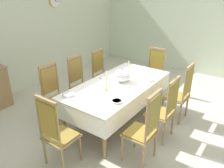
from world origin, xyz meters
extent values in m
cube|color=beige|center=(0.00, 0.00, -0.02)|extent=(7.06, 5.79, 0.04)
cube|color=beige|center=(0.00, 2.94, 1.54)|extent=(7.06, 0.08, 3.08)
cube|color=beige|center=(3.57, 0.00, 1.54)|extent=(0.08, 5.79, 3.08)
cylinder|color=#9D784B|center=(-1.02, -0.28, 0.37)|extent=(0.07, 0.07, 0.75)
cylinder|color=#917150|center=(1.02, -0.28, 0.37)|extent=(0.07, 0.07, 0.75)
cylinder|color=#987E53|center=(-1.02, 0.61, 0.37)|extent=(0.07, 0.07, 0.75)
cylinder|color=#977248|center=(1.02, 0.61, 0.37)|extent=(0.07, 0.07, 0.75)
cube|color=#99734E|center=(0.00, 0.16, 0.71)|extent=(2.11, 0.97, 0.08)
cube|color=#9A784F|center=(0.00, 0.16, 0.76)|extent=(2.23, 1.09, 0.03)
cube|color=white|center=(0.00, 0.16, 0.78)|extent=(2.25, 1.11, 0.00)
cube|color=white|center=(0.00, -0.38, 0.61)|extent=(2.25, 0.00, 0.34)
cube|color=white|center=(0.00, 0.71, 0.61)|extent=(2.25, 0.00, 0.34)
cube|color=white|center=(-1.12, 0.16, 0.61)|extent=(0.00, 1.11, 0.34)
cube|color=white|center=(1.12, 0.16, 0.61)|extent=(0.00, 1.11, 0.34)
cylinder|color=#9A7754|center=(-0.91, -0.54, 0.22)|extent=(0.04, 0.04, 0.45)
cylinder|color=#937A4C|center=(-0.53, -0.54, 0.22)|extent=(0.04, 0.04, 0.45)
cylinder|color=#9A7752|center=(-0.91, -0.90, 0.22)|extent=(0.04, 0.04, 0.45)
cylinder|color=#9F8049|center=(-0.53, -0.90, 0.22)|extent=(0.04, 0.04, 0.45)
cube|color=#9A784F|center=(-0.72, -0.72, 0.46)|extent=(0.44, 0.42, 0.03)
cube|color=olive|center=(-0.72, -0.72, 0.48)|extent=(0.40, 0.38, 0.02)
cylinder|color=#9C7351|center=(-0.92, -0.91, 0.82)|extent=(0.03, 0.03, 0.69)
cylinder|color=#927157|center=(-0.53, -0.91, 0.82)|extent=(0.03, 0.03, 0.69)
cube|color=olive|center=(-0.72, -0.91, 0.85)|extent=(0.34, 0.02, 0.52)
cube|color=#9A784F|center=(-0.72, -0.91, 1.16)|extent=(0.40, 0.04, 0.04)
cylinder|color=#947E52|center=(-0.53, 0.87, 0.22)|extent=(0.04, 0.04, 0.45)
cylinder|color=#A17149|center=(-0.91, 0.87, 0.22)|extent=(0.04, 0.04, 0.45)
cylinder|color=#9A7F4F|center=(-0.53, 1.23, 0.22)|extent=(0.04, 0.04, 0.45)
cylinder|color=#9B7C4D|center=(-0.91, 1.23, 0.22)|extent=(0.04, 0.04, 0.45)
cube|color=#9A784F|center=(-0.72, 1.05, 0.46)|extent=(0.44, 0.42, 0.03)
cube|color=olive|center=(-0.72, 1.05, 0.48)|extent=(0.40, 0.38, 0.02)
cylinder|color=#A17751|center=(-0.53, 1.24, 0.80)|extent=(0.03, 0.03, 0.66)
cylinder|color=#A37E48|center=(-0.92, 1.24, 0.80)|extent=(0.03, 0.03, 0.66)
cube|color=olive|center=(-0.72, 1.24, 0.84)|extent=(0.34, 0.02, 0.50)
cube|color=#9A784F|center=(-0.72, 1.24, 1.13)|extent=(0.40, 0.04, 0.04)
cylinder|color=#9A7147|center=(-0.22, -0.54, 0.22)|extent=(0.04, 0.04, 0.45)
cylinder|color=#9C7855|center=(0.16, -0.54, 0.22)|extent=(0.04, 0.04, 0.45)
cylinder|color=#A3804F|center=(-0.22, -0.90, 0.22)|extent=(0.04, 0.04, 0.45)
cylinder|color=#A37C53|center=(0.16, -0.90, 0.22)|extent=(0.04, 0.04, 0.45)
cube|color=#9A784F|center=(-0.03, -0.72, 0.46)|extent=(0.44, 0.42, 0.03)
cube|color=olive|center=(-0.03, -0.72, 0.48)|extent=(0.40, 0.38, 0.02)
cylinder|color=#94734F|center=(-0.22, -0.91, 0.80)|extent=(0.03, 0.03, 0.65)
cylinder|color=#927956|center=(0.17, -0.91, 0.80)|extent=(0.03, 0.03, 0.65)
cube|color=olive|center=(-0.03, -0.91, 0.83)|extent=(0.34, 0.02, 0.49)
cube|color=#9A784F|center=(-0.03, -0.91, 1.12)|extent=(0.40, 0.04, 0.04)
cylinder|color=#958059|center=(0.16, 0.87, 0.22)|extent=(0.04, 0.04, 0.45)
cylinder|color=#957B4F|center=(-0.22, 0.87, 0.22)|extent=(0.04, 0.04, 0.45)
cylinder|color=#906D54|center=(0.16, 1.23, 0.22)|extent=(0.04, 0.04, 0.45)
cylinder|color=#927049|center=(-0.22, 1.23, 0.22)|extent=(0.04, 0.04, 0.45)
cube|color=#9A784F|center=(-0.03, 1.05, 0.46)|extent=(0.44, 0.42, 0.03)
cube|color=olive|center=(-0.03, 1.05, 0.48)|extent=(0.40, 0.38, 0.02)
cylinder|color=#968150|center=(0.17, 1.24, 0.80)|extent=(0.03, 0.03, 0.65)
cylinder|color=#A26F50|center=(-0.22, 1.24, 0.80)|extent=(0.03, 0.03, 0.65)
cube|color=olive|center=(-0.03, 1.24, 0.83)|extent=(0.34, 0.02, 0.49)
cube|color=#9A784F|center=(-0.03, 1.24, 1.12)|extent=(0.40, 0.04, 0.04)
cylinder|color=#958057|center=(0.53, -0.54, 0.22)|extent=(0.04, 0.04, 0.45)
cylinder|color=#9B804E|center=(0.91, -0.54, 0.22)|extent=(0.04, 0.04, 0.45)
cylinder|color=olive|center=(0.53, -0.90, 0.22)|extent=(0.04, 0.04, 0.45)
cylinder|color=#9C7B53|center=(0.91, -0.90, 0.22)|extent=(0.04, 0.04, 0.45)
cube|color=#9A784F|center=(0.72, -0.72, 0.46)|extent=(0.44, 0.42, 0.03)
cube|color=olive|center=(0.72, -0.72, 0.48)|extent=(0.40, 0.38, 0.02)
cylinder|color=#937D4D|center=(0.53, -0.91, 0.81)|extent=(0.03, 0.03, 0.67)
cylinder|color=#A0804A|center=(0.92, -0.91, 0.81)|extent=(0.03, 0.03, 0.67)
cube|color=olive|center=(0.72, -0.91, 0.84)|extent=(0.34, 0.02, 0.51)
cube|color=#9A784F|center=(0.72, -0.91, 1.14)|extent=(0.40, 0.04, 0.04)
cylinder|color=#A07C47|center=(0.91, 0.87, 0.22)|extent=(0.04, 0.04, 0.45)
cylinder|color=#957249|center=(0.53, 0.87, 0.22)|extent=(0.04, 0.04, 0.45)
cylinder|color=#90824D|center=(0.91, 1.23, 0.22)|extent=(0.04, 0.04, 0.45)
cylinder|color=#967257|center=(0.53, 1.23, 0.22)|extent=(0.04, 0.04, 0.45)
cube|color=#9A784F|center=(0.72, 1.05, 0.46)|extent=(0.44, 0.42, 0.03)
cube|color=olive|center=(0.72, 1.05, 0.48)|extent=(0.40, 0.38, 0.02)
cylinder|color=#978057|center=(0.92, 1.24, 0.78)|extent=(0.03, 0.03, 0.61)
cylinder|color=#94724A|center=(0.53, 1.24, 0.78)|extent=(0.03, 0.03, 0.61)
cube|color=olive|center=(0.72, 1.24, 0.81)|extent=(0.34, 0.02, 0.46)
cube|color=#9A784F|center=(0.72, 1.24, 1.08)|extent=(0.40, 0.04, 0.04)
cylinder|color=#A37859|center=(-1.28, 0.35, 0.22)|extent=(0.04, 0.04, 0.45)
cylinder|color=#956E4B|center=(-1.28, -0.03, 0.22)|extent=(0.04, 0.04, 0.45)
cylinder|color=#978049|center=(-1.64, 0.35, 0.22)|extent=(0.04, 0.04, 0.45)
cylinder|color=olive|center=(-1.64, -0.03, 0.22)|extent=(0.04, 0.04, 0.45)
cube|color=#9A784F|center=(-1.46, 0.16, 0.46)|extent=(0.42, 0.44, 0.03)
cube|color=olive|center=(-1.46, 0.16, 0.48)|extent=(0.38, 0.40, 0.02)
cylinder|color=#907A4D|center=(-1.65, 0.36, 0.81)|extent=(0.03, 0.03, 0.67)
cylinder|color=#9D804E|center=(-1.65, -0.03, 0.81)|extent=(0.03, 0.03, 0.67)
cube|color=olive|center=(-1.65, 0.16, 0.84)|extent=(0.02, 0.34, 0.51)
cube|color=#9A784F|center=(-1.65, 0.16, 1.14)|extent=(0.04, 0.40, 0.04)
cylinder|color=#A08157|center=(1.28, -0.03, 0.22)|extent=(0.04, 0.04, 0.45)
cylinder|color=#9F764F|center=(1.28, 0.35, 0.22)|extent=(0.04, 0.04, 0.45)
cylinder|color=#947C53|center=(1.64, -0.03, 0.22)|extent=(0.04, 0.04, 0.45)
cylinder|color=#9A7F59|center=(1.64, 0.35, 0.22)|extent=(0.04, 0.04, 0.45)
cube|color=#9A784F|center=(1.46, 0.16, 0.46)|extent=(0.42, 0.44, 0.03)
cube|color=olive|center=(1.46, 0.16, 0.48)|extent=(0.38, 0.40, 0.02)
cylinder|color=#9B804F|center=(1.65, -0.03, 0.78)|extent=(0.03, 0.03, 0.62)
cylinder|color=#9A7452|center=(1.65, 0.36, 0.78)|extent=(0.03, 0.03, 0.62)
cube|color=olive|center=(1.65, 0.16, 0.81)|extent=(0.02, 0.34, 0.47)
cube|color=#9A784F|center=(1.65, 0.16, 1.09)|extent=(0.04, 0.40, 0.04)
cylinder|color=white|center=(0.13, 0.16, 0.79)|extent=(0.18, 0.18, 0.02)
ellipsoid|color=white|center=(0.13, 0.16, 0.87)|extent=(0.32, 0.32, 0.14)
ellipsoid|color=white|center=(0.13, 0.16, 0.96)|extent=(0.29, 0.29, 0.11)
sphere|color=#496D59|center=(0.13, 0.16, 1.02)|extent=(0.03, 0.03, 0.03)
cylinder|color=gold|center=(-0.36, 0.16, 0.79)|extent=(0.07, 0.07, 0.02)
cylinder|color=gold|center=(-0.36, 0.16, 0.91)|extent=(0.02, 0.02, 0.22)
cone|color=gold|center=(-0.36, 0.16, 1.03)|extent=(0.04, 0.04, 0.02)
cylinder|color=silver|center=(-0.36, 0.16, 1.09)|extent=(0.02, 0.02, 0.10)
cylinder|color=gold|center=(0.36, 0.16, 0.79)|extent=(0.07, 0.07, 0.02)
cylinder|color=gold|center=(0.36, 0.16, 0.90)|extent=(0.02, 0.02, 0.21)
cone|color=gold|center=(0.36, 0.16, 1.01)|extent=(0.04, 0.04, 0.02)
cylinder|color=silver|center=(0.36, 0.16, 1.07)|extent=(0.02, 0.02, 0.10)
cylinder|color=white|center=(-0.62, -0.24, 0.80)|extent=(0.17, 0.17, 0.04)
cylinder|color=white|center=(-0.62, -0.24, 0.81)|extent=(0.14, 0.14, 0.03)
torus|color=#496D59|center=(-0.62, -0.24, 0.82)|extent=(0.17, 0.17, 0.01)
cylinder|color=white|center=(0.04, 0.55, 0.80)|extent=(0.14, 0.14, 0.03)
cylinder|color=white|center=(0.04, 0.55, 0.80)|extent=(0.12, 0.12, 0.02)
torus|color=#496D59|center=(0.04, 0.55, 0.81)|extent=(0.14, 0.14, 0.01)
cylinder|color=white|center=(0.46, -0.24, 0.80)|extent=(0.18, 0.18, 0.04)
cylinder|color=white|center=(0.46, -0.24, 0.81)|extent=(0.15, 0.15, 0.03)
torus|color=#496D59|center=(0.46, -0.24, 0.82)|extent=(0.18, 0.18, 0.01)
cylinder|color=white|center=(-0.90, 0.55, 0.80)|extent=(0.20, 0.20, 0.04)
cylinder|color=white|center=(-0.90, 0.55, 0.81)|extent=(0.16, 0.16, 0.03)
torus|color=#496D59|center=(-0.90, 0.55, 0.82)|extent=(0.19, 0.19, 0.01)
cube|color=gold|center=(-0.75, -0.27, 0.79)|extent=(0.05, 0.14, 0.00)
ellipsoid|color=gold|center=(-0.73, -0.19, 0.79)|extent=(0.03, 0.05, 0.01)
cube|color=gold|center=(0.13, 0.51, 0.79)|extent=(0.05, 0.14, 0.00)
ellipsoid|color=gold|center=(0.16, 0.59, 0.79)|extent=(0.03, 0.05, 0.01)
cylinder|color=#D1B251|center=(1.00, 2.87, 2.07)|extent=(0.32, 0.05, 0.32)
cylinder|color=white|center=(1.00, 2.84, 2.07)|extent=(0.29, 0.01, 0.29)
cube|color=black|center=(1.00, 2.83, 2.11)|extent=(0.01, 0.00, 0.08)
cube|color=black|center=(1.04, 2.83, 2.07)|extent=(0.11, 0.00, 0.01)
camera|label=1|loc=(-3.20, -2.00, 2.49)|focal=36.24mm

